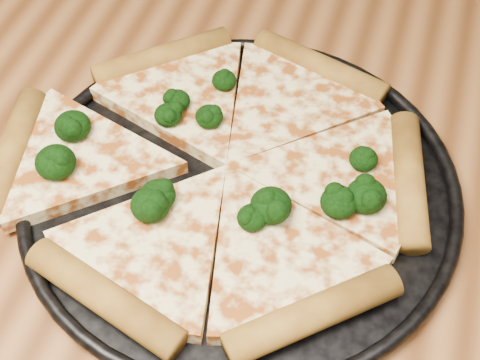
# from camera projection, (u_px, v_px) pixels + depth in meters

# --- Properties ---
(dining_table) EXTENTS (1.20, 0.90, 0.75)m
(dining_table) POSITION_uv_depth(u_px,v_px,m) (64.00, 352.00, 0.57)
(dining_table) COLOR brown
(dining_table) RESTS_ON ground
(pizza_pan) EXTENTS (0.34, 0.34, 0.02)m
(pizza_pan) POSITION_uv_depth(u_px,v_px,m) (240.00, 187.00, 0.55)
(pizza_pan) COLOR black
(pizza_pan) RESTS_ON dining_table
(pizza) EXTENTS (0.36, 0.33, 0.02)m
(pizza) POSITION_uv_depth(u_px,v_px,m) (220.00, 166.00, 0.55)
(pizza) COLOR #FFE49C
(pizza) RESTS_ON pizza_pan
(broccoli_florets) EXTENTS (0.27, 0.17, 0.02)m
(broccoli_florets) POSITION_uv_depth(u_px,v_px,m) (207.00, 168.00, 0.53)
(broccoli_florets) COLOR black
(broccoli_florets) RESTS_ON pizza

